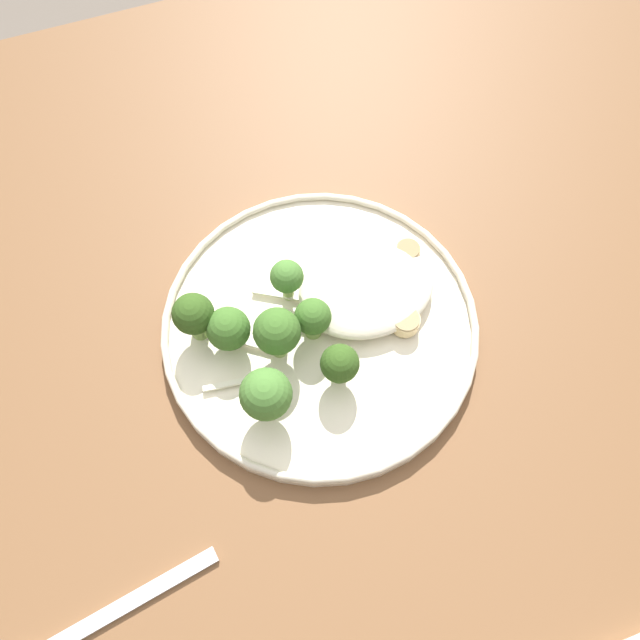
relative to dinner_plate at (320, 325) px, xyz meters
name	(u,v)px	position (x,y,z in m)	size (l,w,h in m)	color
ground	(346,479)	(-0.05, 0.01, -0.75)	(6.00, 6.00, 0.00)	#665B51
wooden_dining_table	(369,355)	(-0.05, 0.01, -0.09)	(1.40, 1.00, 0.74)	brown
dinner_plate	(320,325)	(0.00, 0.00, 0.00)	(0.29, 0.29, 0.02)	beige
noodle_bed	(362,289)	(-0.05, -0.01, 0.01)	(0.13, 0.10, 0.03)	beige
seared_scallop_on_noodles	(363,290)	(-0.05, -0.01, 0.01)	(0.03, 0.03, 0.02)	beige
seared_scallop_left_edge	(406,322)	(-0.07, 0.03, 0.01)	(0.03, 0.03, 0.01)	#E5C689
seared_scallop_tilted_round	(395,276)	(-0.08, -0.02, 0.01)	(0.03, 0.03, 0.02)	#DBB77A
seared_scallop_tiny_bay	(358,270)	(-0.05, -0.04, 0.01)	(0.02, 0.02, 0.01)	beige
seared_scallop_front_small	(407,252)	(-0.10, -0.04, 0.01)	(0.02, 0.02, 0.02)	#DBB77A
broccoli_floret_left_leaning	(228,329)	(0.08, -0.01, 0.03)	(0.04, 0.04, 0.05)	#7A994C
broccoli_floret_beside_noodles	(276,330)	(0.04, 0.01, 0.04)	(0.04, 0.04, 0.06)	#89A356
broccoli_floret_center_pile	(194,315)	(0.10, -0.03, 0.04)	(0.04, 0.04, 0.06)	#7A994C
broccoli_floret_right_tilted	(313,318)	(0.01, 0.00, 0.03)	(0.03, 0.03, 0.05)	#7A994C
broccoli_floret_rear_charred	(287,278)	(0.02, -0.04, 0.04)	(0.03, 0.03, 0.05)	#89A356
broccoli_floret_tall_stalk	(266,395)	(0.07, 0.06, 0.04)	(0.04, 0.04, 0.06)	#7A994C
broccoli_floret_split_head	(340,364)	(0.00, 0.05, 0.03)	(0.03, 0.03, 0.05)	#7A994C
onion_sliver_long_sliver	(242,341)	(0.07, -0.01, 0.01)	(0.06, 0.01, 0.00)	silver
onion_sliver_pale_crescent	(314,307)	(0.00, -0.02, 0.01)	(0.05, 0.01, 0.00)	silver
onion_sliver_curled_piece	(235,383)	(0.09, 0.03, 0.01)	(0.06, 0.01, 0.00)	silver
onion_sliver_short_strip	(283,296)	(0.02, -0.04, 0.01)	(0.06, 0.01, 0.00)	silver
dinner_fork	(96,622)	(0.25, 0.17, -0.01)	(0.19, 0.05, 0.00)	silver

